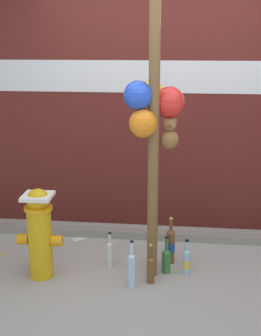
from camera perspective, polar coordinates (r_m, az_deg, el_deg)
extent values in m
plane|color=#9E9B93|center=(3.94, 2.43, -14.63)|extent=(14.00, 14.00, 0.00)
cube|color=#561E19|center=(4.90, 3.99, 12.42)|extent=(10.00, 0.20, 3.44)
cube|color=silver|center=(4.81, 4.05, 10.96)|extent=(5.33, 0.01, 0.32)
cube|color=gray|center=(4.84, 3.36, -8.11)|extent=(8.00, 0.12, 0.08)
cylinder|color=brown|center=(3.73, 2.84, 5.95)|extent=(0.09, 0.09, 2.72)
sphere|color=orange|center=(3.68, 1.53, 5.40)|extent=(0.22, 0.22, 0.22)
sphere|color=red|center=(3.81, 4.71, 7.93)|extent=(0.25, 0.25, 0.25)
sphere|color=yellow|center=(3.88, 2.41, 8.92)|extent=(0.22, 0.22, 0.22)
sphere|color=blue|center=(3.71, 0.93, 8.78)|extent=(0.23, 0.23, 0.23)
sphere|color=brown|center=(3.81, 4.73, 3.49)|extent=(0.15, 0.15, 0.15)
sphere|color=brown|center=(3.79, 4.77, 5.22)|extent=(0.11, 0.11, 0.11)
sphere|color=brown|center=(3.78, 4.23, 5.73)|extent=(0.04, 0.04, 0.04)
sphere|color=brown|center=(3.78, 5.32, 5.70)|extent=(0.04, 0.04, 0.04)
sphere|color=brown|center=(3.74, 4.74, 5.10)|extent=(0.04, 0.04, 0.04)
cylinder|color=gold|center=(4.09, -10.88, -8.94)|extent=(0.20, 0.20, 0.60)
cylinder|color=orange|center=(3.98, -11.12, -4.77)|extent=(0.23, 0.23, 0.03)
sphere|color=gold|center=(3.95, -11.17, -3.84)|extent=(0.19, 0.19, 0.19)
cylinder|color=orange|center=(4.13, -12.88, -8.40)|extent=(0.09, 0.09, 0.09)
cylinder|color=orange|center=(4.04, -8.89, -8.70)|extent=(0.09, 0.09, 0.09)
cube|color=white|center=(3.94, -11.19, -3.38)|extent=(0.25, 0.25, 0.03)
cylinder|color=#93CCE0|center=(4.24, 2.50, -10.23)|extent=(0.06, 0.06, 0.28)
cone|color=#93CCE0|center=(4.18, 2.53, -8.39)|extent=(0.06, 0.06, 0.02)
cylinder|color=#93CCE0|center=(4.16, 2.53, -7.79)|extent=(0.03, 0.03, 0.07)
cylinder|color=#D8C64C|center=(4.23, 2.50, -10.02)|extent=(0.06, 0.06, 0.11)
cylinder|color=gold|center=(4.14, 2.54, -7.25)|extent=(0.03, 0.03, 0.01)
cylinder|color=brown|center=(4.01, 2.46, -12.37)|extent=(0.06, 0.06, 0.21)
cone|color=brown|center=(3.95, 2.48, -10.86)|extent=(0.06, 0.06, 0.03)
cylinder|color=brown|center=(3.93, 2.49, -10.05)|extent=(0.02, 0.02, 0.10)
cylinder|color=gold|center=(3.90, 2.50, -9.31)|extent=(0.03, 0.03, 0.01)
cylinder|color=silver|center=(4.26, -2.48, -10.52)|extent=(0.06, 0.06, 0.22)
cone|color=silver|center=(4.21, -2.50, -9.06)|extent=(0.06, 0.06, 0.02)
cylinder|color=silver|center=(4.19, -2.51, -8.45)|extent=(0.03, 0.03, 0.08)
cylinder|color=black|center=(4.17, -2.51, -7.90)|extent=(0.03, 0.03, 0.01)
cylinder|color=#337038|center=(4.18, 4.34, -11.29)|extent=(0.08, 0.08, 0.19)
cone|color=#337038|center=(4.13, 4.37, -9.91)|extent=(0.08, 0.08, 0.03)
cylinder|color=#337038|center=(4.10, 4.39, -9.09)|extent=(0.03, 0.03, 0.10)
cylinder|color=black|center=(4.08, 4.41, -8.39)|extent=(0.03, 0.03, 0.01)
cylinder|color=brown|center=(4.34, 4.86, -9.54)|extent=(0.08, 0.08, 0.29)
cone|color=brown|center=(4.27, 4.91, -7.58)|extent=(0.08, 0.08, 0.03)
cylinder|color=brown|center=(4.25, 4.93, -6.78)|extent=(0.03, 0.03, 0.10)
cylinder|color=#1E478C|center=(4.33, 4.86, -9.49)|extent=(0.08, 0.08, 0.09)
cylinder|color=gold|center=(4.22, 4.95, -6.09)|extent=(0.03, 0.03, 0.01)
cylinder|color=#B2DBEA|center=(3.92, 0.14, -12.44)|extent=(0.06, 0.06, 0.28)
cone|color=#B2DBEA|center=(3.85, 0.14, -10.45)|extent=(0.06, 0.06, 0.02)
cylinder|color=#B2DBEA|center=(3.83, 0.15, -9.64)|extent=(0.03, 0.03, 0.10)
cylinder|color=black|center=(3.81, 0.15, -8.91)|extent=(0.03, 0.03, 0.01)
cylinder|color=#93CCE0|center=(4.18, 6.78, -11.28)|extent=(0.06, 0.06, 0.20)
cone|color=#93CCE0|center=(4.13, 6.83, -9.86)|extent=(0.06, 0.06, 0.03)
cylinder|color=#93CCE0|center=(4.11, 6.85, -9.26)|extent=(0.03, 0.03, 0.07)
cylinder|color=#D8C64C|center=(4.18, 6.77, -11.47)|extent=(0.07, 0.07, 0.07)
cylinder|color=black|center=(4.09, 6.87, -8.74)|extent=(0.04, 0.04, 0.01)
cube|color=tan|center=(4.68, -15.53, -10.09)|extent=(0.11, 0.11, 0.01)
cube|color=silver|center=(4.87, -6.29, -8.52)|extent=(0.13, 0.13, 0.01)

